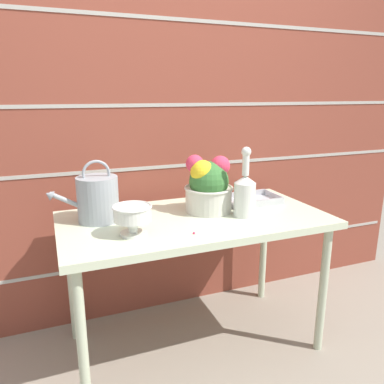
{
  "coord_description": "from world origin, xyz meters",
  "views": [
    {
      "loc": [
        -0.67,
        -1.67,
        1.35
      ],
      "look_at": [
        0.0,
        0.03,
        0.86
      ],
      "focal_mm": 35.0,
      "sensor_mm": 36.0,
      "label": 1
    }
  ],
  "objects_px": {
    "crystal_pedestal_bowl": "(132,215)",
    "wire_tray": "(250,201)",
    "watering_can": "(97,198)",
    "glass_decanter": "(245,193)",
    "flower_planter": "(208,186)"
  },
  "relations": [
    {
      "from": "glass_decanter",
      "to": "flower_planter",
      "type": "bearing_deg",
      "value": 134.26
    },
    {
      "from": "crystal_pedestal_bowl",
      "to": "wire_tray",
      "type": "bearing_deg",
      "value": 18.98
    },
    {
      "from": "watering_can",
      "to": "glass_decanter",
      "type": "bearing_deg",
      "value": -15.6
    },
    {
      "from": "watering_can",
      "to": "glass_decanter",
      "type": "xyz_separation_m",
      "value": [
        0.7,
        -0.2,
        0.01
      ]
    },
    {
      "from": "watering_can",
      "to": "wire_tray",
      "type": "bearing_deg",
      "value": 0.31
    },
    {
      "from": "watering_can",
      "to": "crystal_pedestal_bowl",
      "type": "bearing_deg",
      "value": -65.17
    },
    {
      "from": "watering_can",
      "to": "wire_tray",
      "type": "distance_m",
      "value": 0.86
    },
    {
      "from": "watering_can",
      "to": "wire_tray",
      "type": "relative_size",
      "value": 1.07
    },
    {
      "from": "flower_planter",
      "to": "glass_decanter",
      "type": "relative_size",
      "value": 0.85
    },
    {
      "from": "flower_planter",
      "to": "watering_can",
      "type": "bearing_deg",
      "value": 174.51
    },
    {
      "from": "crystal_pedestal_bowl",
      "to": "wire_tray",
      "type": "xyz_separation_m",
      "value": [
        0.74,
        0.25,
        -0.08
      ]
    },
    {
      "from": "flower_planter",
      "to": "wire_tray",
      "type": "relative_size",
      "value": 0.94
    },
    {
      "from": "crystal_pedestal_bowl",
      "to": "flower_planter",
      "type": "height_order",
      "value": "flower_planter"
    },
    {
      "from": "glass_decanter",
      "to": "wire_tray",
      "type": "bearing_deg",
      "value": 52.43
    },
    {
      "from": "glass_decanter",
      "to": "wire_tray",
      "type": "distance_m",
      "value": 0.28
    }
  ]
}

